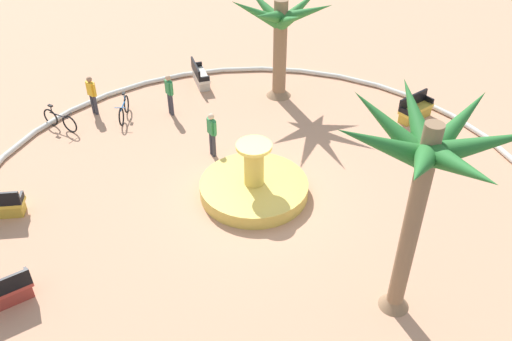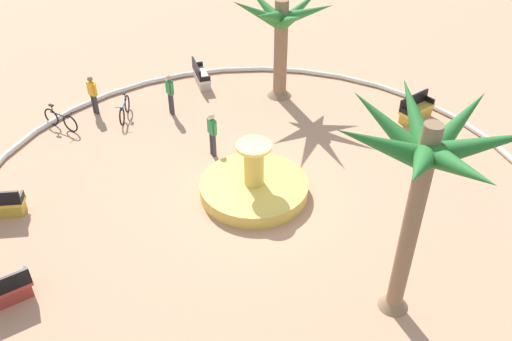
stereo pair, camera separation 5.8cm
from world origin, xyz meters
name	(u,v)px [view 2 (the right image)]	position (x,y,z in m)	size (l,w,h in m)	color
ground_plane	(257,196)	(0.00, 0.00, 0.00)	(80.00, 80.00, 0.00)	tan
plaza_curb	(257,194)	(0.00, 0.00, 0.10)	(18.62, 18.62, 0.20)	silver
fountain	(254,187)	(0.07, -0.15, 0.29)	(3.50, 3.50, 1.91)	gold
palm_tree_near_fountain	(281,26)	(-2.09, -6.56, 3.07)	(4.02, 4.10, 4.37)	#8E6B4C
palm_tree_by_curb	(424,165)	(-2.67, 4.95, 4.43)	(4.20, 4.26, 5.69)	#8E6B4C
bench_east	(201,77)	(1.10, -8.16, 0.35)	(0.70, 1.65, 1.00)	beige
bench_west	(0,294)	(7.16, 3.24, 0.35)	(1.66, 1.11, 1.00)	#B73D33
bench_north	(416,111)	(-6.98, -3.78, 0.35)	(1.65, 1.20, 1.00)	gold
bicycle_red_frame	(125,109)	(4.32, -5.75, 0.38)	(0.47, 1.71, 0.94)	black
bicycle_by_lamppost	(61,120)	(6.71, -5.36, 0.38)	(1.37, 1.13, 0.94)	black
person_cyclist_helmet	(170,92)	(2.48, -5.78, 0.95)	(0.32, 0.49, 1.70)	#33333D
person_cyclist_photo	(93,93)	(5.50, -6.34, 0.91)	(0.38, 0.42, 1.62)	#33333D
person_pedestrian_stroll	(212,132)	(1.14, -2.60, 0.95)	(0.32, 0.49, 1.69)	#33333D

